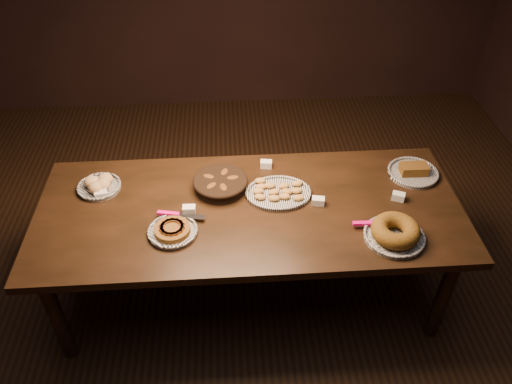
{
  "coord_description": "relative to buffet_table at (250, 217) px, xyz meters",
  "views": [
    {
      "loc": [
        -0.1,
        -2.09,
        2.63
      ],
      "look_at": [
        0.04,
        0.05,
        0.82
      ],
      "focal_mm": 35.0,
      "sensor_mm": 36.0,
      "label": 1
    }
  ],
  "objects": [
    {
      "name": "madeleine_platter",
      "position": [
        0.17,
        0.1,
        0.09
      ],
      "size": [
        0.38,
        0.31,
        0.04
      ],
      "rotation": [
        0.0,
        0.0,
        0.28
      ],
      "color": "black",
      "rests_on": "buffet_table"
    },
    {
      "name": "ground",
      "position": [
        0.0,
        0.0,
        -0.68
      ],
      "size": [
        5.0,
        5.0,
        0.0
      ],
      "primitive_type": "plane",
      "color": "black",
      "rests_on": "ground"
    },
    {
      "name": "tent_cards",
      "position": [
        0.04,
        0.1,
        0.1
      ],
      "size": [
        1.78,
        0.44,
        0.04
      ],
      "color": "white",
      "rests_on": "buffet_table"
    },
    {
      "name": "bread_roll_plate",
      "position": [
        -0.87,
        0.22,
        0.1
      ],
      "size": [
        0.26,
        0.26,
        0.08
      ],
      "rotation": [
        0.0,
        0.0,
        0.15
      ],
      "color": "white",
      "rests_on": "buffet_table"
    },
    {
      "name": "bundt_cake_plate",
      "position": [
        0.74,
        -0.29,
        0.12
      ],
      "size": [
        0.36,
        0.32,
        0.1
      ],
      "rotation": [
        0.0,
        0.0,
        0.11
      ],
      "color": "black",
      "rests_on": "buffet_table"
    },
    {
      "name": "buffet_table",
      "position": [
        0.0,
        0.0,
        0.0
      ],
      "size": [
        2.4,
        1.0,
        0.75
      ],
      "color": "black",
      "rests_on": "ground"
    },
    {
      "name": "croissant_basket",
      "position": [
        -0.16,
        0.17,
        0.12
      ],
      "size": [
        0.35,
        0.35,
        0.08
      ],
      "rotation": [
        0.0,
        0.0,
        0.22
      ],
      "color": "black",
      "rests_on": "buffet_table"
    },
    {
      "name": "loaf_plate",
      "position": [
        1.01,
        0.24,
        0.09
      ],
      "size": [
        0.31,
        0.31,
        0.07
      ],
      "rotation": [
        0.0,
        0.0,
        -0.02
      ],
      "color": "black",
      "rests_on": "buffet_table"
    },
    {
      "name": "apple_tart_plate",
      "position": [
        -0.42,
        -0.18,
        0.09
      ],
      "size": [
        0.31,
        0.28,
        0.05
      ],
      "rotation": [
        0.0,
        0.0,
        -0.18
      ],
      "color": "white",
      "rests_on": "buffet_table"
    }
  ]
}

